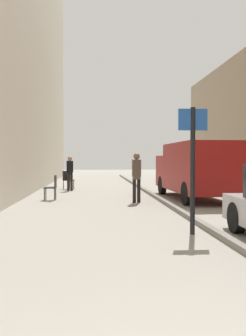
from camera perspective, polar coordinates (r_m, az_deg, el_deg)
ground_plane at (r=13.20m, az=-0.83°, el=-5.30°), size 80.00×80.00×0.00m
kerb_strip at (r=13.39m, az=5.95°, el=-4.96°), size 0.16×40.00×0.12m
pedestrian_main_foreground at (r=17.70m, az=-8.41°, el=-0.46°), size 0.32×0.25×1.68m
pedestrian_mid_block at (r=12.72m, az=2.16°, el=-0.97°), size 0.34×0.26×1.76m
delivery_van at (r=14.19m, az=11.29°, el=-0.13°), size 2.06×5.47×2.15m
street_sign_post at (r=7.49m, az=10.98°, el=1.41°), size 0.60×0.10×2.60m
cafe_chair_near_window at (r=18.67m, az=-8.76°, el=-1.67°), size 0.62×0.62×0.94m
cafe_chair_by_doorway at (r=13.80m, az=-11.11°, el=-2.76°), size 0.45×0.45×0.94m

